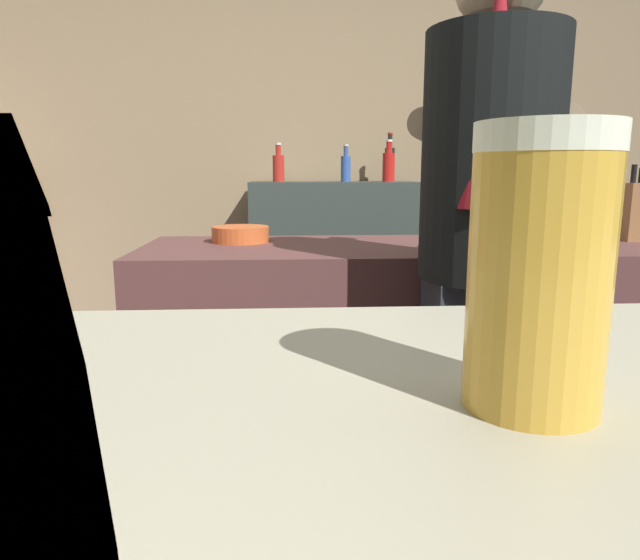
{
  "coord_description": "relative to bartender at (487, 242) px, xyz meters",
  "views": [
    {
      "loc": [
        -0.23,
        -1.28,
        1.18
      ],
      "look_at": [
        -0.2,
        -0.75,
        1.08
      ],
      "focal_mm": 31.94,
      "sensor_mm": 36.0,
      "label": 1
    }
  ],
  "objects": [
    {
      "name": "chefs_knife",
      "position": [
        0.28,
        0.41,
        -0.06
      ],
      "size": [
        0.24,
        0.12,
        0.01
      ],
      "primitive_type": "cube",
      "rotation": [
        0.0,
        0.0,
        -0.37
      ],
      "color": "silver",
      "rests_on": "prep_counter"
    },
    {
      "name": "back_shelf",
      "position": [
        -0.24,
        1.81,
        -0.44
      ],
      "size": [
        0.93,
        0.36,
        1.12
      ],
      "primitive_type": "cube",
      "color": "#333D38",
      "rests_on": "ground"
    },
    {
      "name": "bottle_soy",
      "position": [
        0.06,
        1.78,
        0.21
      ],
      "size": [
        0.07,
        0.07,
        0.23
      ],
      "color": "red",
      "rests_on": "back_shelf"
    },
    {
      "name": "bottle_hot_sauce",
      "position": [
        0.08,
        1.87,
        0.23
      ],
      "size": [
        0.06,
        0.06,
        0.27
      ],
      "color": "black",
      "rests_on": "back_shelf"
    },
    {
      "name": "knife_block",
      "position": [
        0.72,
        0.53,
        0.04
      ],
      "size": [
        0.1,
        0.08,
        0.28
      ],
      "color": "#8F6039",
      "rests_on": "prep_counter"
    },
    {
      "name": "bottle_olive_oil",
      "position": [
        -0.55,
        1.77,
        0.2
      ],
      "size": [
        0.06,
        0.06,
        0.21
      ],
      "color": "red",
      "rests_on": "back_shelf"
    },
    {
      "name": "prep_counter",
      "position": [
        0.07,
        0.46,
        -0.53
      ],
      "size": [
        2.1,
        0.6,
        0.94
      ],
      "primitive_type": "cube",
      "color": "brown",
      "rests_on": "ground"
    },
    {
      "name": "bartender",
      "position": [
        0.0,
        0.0,
        0.0
      ],
      "size": [
        0.5,
        0.55,
        1.73
      ],
      "rotation": [
        0.0,
        0.0,
        1.24
      ],
      "color": "#292D36",
      "rests_on": "ground"
    },
    {
      "name": "wall_back",
      "position": [
        -0.28,
        2.09,
        0.35
      ],
      "size": [
        5.2,
        0.1,
        2.7
      ],
      "primitive_type": "cube",
      "color": "#947B59",
      "rests_on": "ground"
    },
    {
      "name": "pint_glass_far",
      "position": [
        -0.37,
        -1.12,
        0.13
      ],
      "size": [
        0.07,
        0.07,
        0.15
      ],
      "color": "gold",
      "rests_on": "bar_counter"
    },
    {
      "name": "bottle_vinegar",
      "position": [
        -0.17,
        1.81,
        0.2
      ],
      "size": [
        0.05,
        0.05,
        0.2
      ],
      "color": "#3154A0",
      "rests_on": "back_shelf"
    },
    {
      "name": "mixing_bowl",
      "position": [
        -0.66,
        0.57,
        -0.04
      ],
      "size": [
        0.2,
        0.2,
        0.05
      ],
      "primitive_type": "cylinder",
      "color": "#C85829",
      "rests_on": "prep_counter"
    }
  ]
}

